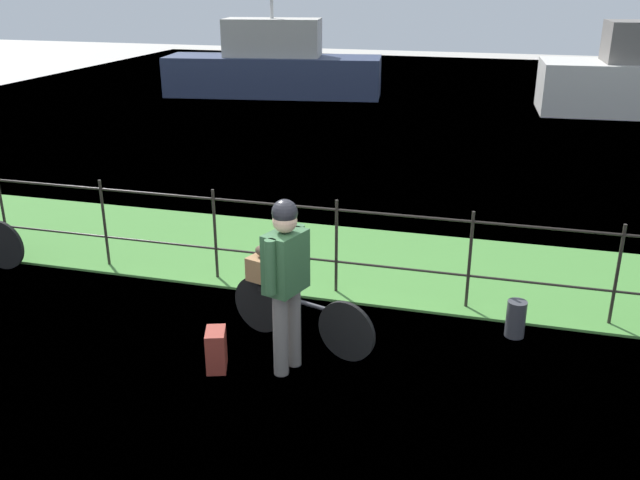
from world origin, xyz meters
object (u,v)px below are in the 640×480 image
(mooring_bollard, at_px, (516,319))
(moored_boat_mid, at_px, (273,68))
(bicycle_main, at_px, (299,315))
(cyclist_person, at_px, (286,272))
(wooden_crate, at_px, (268,269))
(terrier_dog, at_px, (269,251))
(backpack_on_paving, at_px, (216,350))

(mooring_bollard, relative_size, moored_boat_mid, 0.06)
(bicycle_main, relative_size, mooring_bollard, 4.07)
(cyclist_person, relative_size, moored_boat_mid, 0.25)
(moored_boat_mid, bearing_deg, cyclist_person, -70.45)
(wooden_crate, relative_size, terrier_dog, 1.13)
(wooden_crate, bearing_deg, bicycle_main, -17.61)
(cyclist_person, relative_size, mooring_bollard, 4.28)
(backpack_on_paving, xyz_separation_m, mooring_bollard, (2.71, 1.40, -0.00))
(backpack_on_paving, bearing_deg, wooden_crate, -37.20)
(moored_boat_mid, bearing_deg, terrier_dog, -71.02)
(wooden_crate, xyz_separation_m, terrier_dog, (0.02, -0.01, 0.20))
(terrier_dog, bearing_deg, wooden_crate, 162.39)
(bicycle_main, relative_size, terrier_dog, 4.94)
(terrier_dog, bearing_deg, backpack_on_paving, -109.93)
(mooring_bollard, xyz_separation_m, moored_boat_mid, (-7.39, 13.77, 0.65))
(bicycle_main, relative_size, moored_boat_mid, 0.24)
(terrier_dog, xyz_separation_m, backpack_on_paving, (-0.28, -0.76, -0.73))
(wooden_crate, bearing_deg, cyclist_person, -56.58)
(wooden_crate, height_order, backpack_on_paving, wooden_crate)
(backpack_on_paving, relative_size, moored_boat_mid, 0.06)
(mooring_bollard, bearing_deg, bicycle_main, -160.32)
(bicycle_main, xyz_separation_m, cyclist_person, (0.03, -0.48, 0.68))
(backpack_on_paving, bearing_deg, terrier_dog, -38.95)
(backpack_on_paving, distance_m, moored_boat_mid, 15.89)
(cyclist_person, height_order, backpack_on_paving, cyclist_person)
(mooring_bollard, height_order, moored_boat_mid, moored_boat_mid)
(bicycle_main, xyz_separation_m, moored_boat_mid, (-5.30, 14.52, 0.52))
(bicycle_main, xyz_separation_m, wooden_crate, (-0.37, 0.12, 0.41))
(bicycle_main, height_order, wooden_crate, wooden_crate)
(mooring_bollard, bearing_deg, backpack_on_paving, -152.65)
(wooden_crate, relative_size, cyclist_person, 0.22)
(cyclist_person, xyz_separation_m, moored_boat_mid, (-5.33, 15.00, -0.15))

